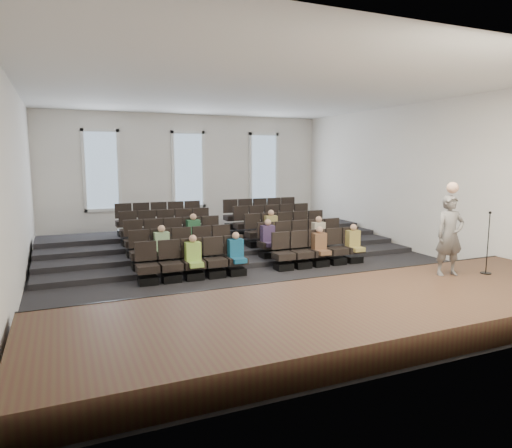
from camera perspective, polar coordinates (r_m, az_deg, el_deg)
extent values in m
plane|color=black|center=(13.42, -0.49, -5.47)|extent=(14.00, 14.00, 0.00)
cube|color=white|center=(13.17, -0.52, 16.23)|extent=(12.00, 14.00, 0.02)
cube|color=white|center=(19.71, -8.49, 6.15)|extent=(12.00, 0.04, 5.00)
cube|color=white|center=(7.14, 21.91, 2.24)|extent=(12.00, 0.04, 5.00)
cube|color=white|center=(12.08, -27.93, 4.07)|extent=(0.04, 14.00, 5.00)
cube|color=white|center=(16.36, 19.42, 5.38)|extent=(0.04, 14.00, 5.00)
cube|color=#412E1B|center=(9.05, 12.36, -10.81)|extent=(11.80, 3.60, 0.50)
cube|color=black|center=(10.47, 6.67, -8.05)|extent=(11.80, 0.06, 0.52)
cube|color=black|center=(15.52, -3.83, -3.33)|extent=(11.80, 4.80, 0.15)
cube|color=black|center=(15.99, -4.46, -2.72)|extent=(11.80, 3.75, 0.30)
cube|color=black|center=(16.47, -5.05, -2.14)|extent=(11.80, 2.70, 0.45)
cube|color=black|center=(16.95, -5.62, -1.60)|extent=(11.80, 1.65, 0.60)
cube|color=black|center=(11.98, -13.35, -6.87)|extent=(0.47, 0.43, 0.20)
cube|color=black|center=(11.91, -13.40, -5.43)|extent=(0.55, 0.50, 0.19)
cube|color=black|center=(12.02, -13.64, -3.31)|extent=(0.55, 0.08, 0.50)
cube|color=black|center=(12.09, -10.53, -6.65)|extent=(0.47, 0.43, 0.20)
cube|color=black|center=(12.02, -10.57, -5.22)|extent=(0.55, 0.50, 0.19)
cube|color=black|center=(12.13, -10.84, -3.12)|extent=(0.55, 0.08, 0.50)
cube|color=black|center=(12.23, -7.78, -6.41)|extent=(0.47, 0.43, 0.20)
cube|color=black|center=(12.16, -7.81, -5.00)|extent=(0.55, 0.50, 0.19)
cube|color=black|center=(12.27, -8.11, -2.93)|extent=(0.55, 0.08, 0.50)
cube|color=black|center=(12.40, -5.09, -6.17)|extent=(0.47, 0.43, 0.20)
cube|color=black|center=(12.33, -5.11, -4.77)|extent=(0.55, 0.50, 0.19)
cube|color=black|center=(12.44, -5.44, -2.73)|extent=(0.55, 0.08, 0.50)
cube|color=black|center=(12.59, -2.48, -5.92)|extent=(0.47, 0.43, 0.20)
cube|color=black|center=(12.52, -2.49, -4.54)|extent=(0.55, 0.50, 0.19)
cube|color=black|center=(12.63, -2.84, -2.54)|extent=(0.55, 0.08, 0.50)
cube|color=black|center=(13.16, 3.45, -5.31)|extent=(0.47, 0.43, 0.20)
cube|color=black|center=(13.09, 3.46, -3.99)|extent=(0.55, 0.50, 0.19)
cube|color=black|center=(13.20, 3.07, -2.07)|extent=(0.55, 0.08, 0.50)
cube|color=black|center=(13.44, 5.74, -5.05)|extent=(0.47, 0.43, 0.20)
cube|color=black|center=(13.37, 5.76, -3.76)|extent=(0.55, 0.50, 0.19)
cube|color=black|center=(13.47, 5.36, -1.89)|extent=(0.55, 0.08, 0.50)
cube|color=black|center=(13.73, 7.94, -4.80)|extent=(0.47, 0.43, 0.20)
cube|color=black|center=(13.67, 7.97, -3.54)|extent=(0.55, 0.50, 0.19)
cube|color=black|center=(13.77, 7.55, -1.71)|extent=(0.55, 0.08, 0.50)
cube|color=black|center=(14.05, 10.04, -4.56)|extent=(0.47, 0.43, 0.20)
cube|color=black|center=(13.98, 10.08, -3.32)|extent=(0.55, 0.50, 0.19)
cube|color=black|center=(14.08, 9.65, -1.53)|extent=(0.55, 0.08, 0.50)
cube|color=black|center=(14.38, 12.05, -4.32)|extent=(0.47, 0.43, 0.20)
cube|color=black|center=(14.32, 12.09, -3.11)|extent=(0.55, 0.50, 0.19)
cube|color=black|center=(14.41, 11.65, -1.36)|extent=(0.55, 0.08, 0.50)
cube|color=black|center=(12.95, -14.19, -5.09)|extent=(0.47, 0.43, 0.20)
cube|color=black|center=(12.89, -14.24, -3.74)|extent=(0.55, 0.50, 0.19)
cube|color=black|center=(13.01, -14.45, -1.80)|extent=(0.55, 0.08, 0.50)
cube|color=black|center=(13.05, -11.58, -4.90)|extent=(0.47, 0.43, 0.20)
cube|color=black|center=(12.99, -11.62, -3.57)|extent=(0.55, 0.50, 0.19)
cube|color=black|center=(13.12, -11.86, -1.64)|extent=(0.55, 0.08, 0.50)
cube|color=black|center=(13.18, -9.02, -4.70)|extent=(0.47, 0.43, 0.20)
cube|color=black|center=(13.12, -9.05, -3.38)|extent=(0.55, 0.50, 0.19)
cube|color=black|center=(13.24, -9.32, -1.47)|extent=(0.55, 0.08, 0.50)
cube|color=black|center=(13.34, -6.52, -4.50)|extent=(0.47, 0.43, 0.20)
cube|color=black|center=(13.27, -6.54, -3.20)|extent=(0.55, 0.50, 0.19)
cube|color=black|center=(13.40, -6.83, -1.31)|extent=(0.55, 0.08, 0.50)
cube|color=black|center=(13.52, -4.08, -4.30)|extent=(0.47, 0.43, 0.20)
cube|color=black|center=(13.46, -4.09, -3.01)|extent=(0.55, 0.50, 0.19)
cube|color=black|center=(13.58, -4.40, -1.15)|extent=(0.55, 0.08, 0.50)
cube|color=black|center=(14.05, 1.53, -3.80)|extent=(0.47, 0.43, 0.20)
cube|color=black|center=(13.99, 1.53, -2.56)|extent=(0.55, 0.50, 0.19)
cube|color=black|center=(14.11, 1.18, -0.78)|extent=(0.55, 0.08, 0.50)
cube|color=black|center=(14.31, 3.71, -3.60)|extent=(0.47, 0.43, 0.20)
cube|color=black|center=(14.25, 3.72, -2.38)|extent=(0.55, 0.50, 0.19)
cube|color=black|center=(14.36, 3.36, -0.63)|extent=(0.55, 0.08, 0.50)
cube|color=black|center=(14.59, 5.82, -3.40)|extent=(0.47, 0.43, 0.20)
cube|color=black|center=(14.53, 5.83, -2.20)|extent=(0.55, 0.50, 0.19)
cube|color=black|center=(14.64, 5.46, -0.49)|extent=(0.55, 0.08, 0.50)
cube|color=black|center=(14.88, 7.84, -3.20)|extent=(0.47, 0.43, 0.20)
cube|color=black|center=(14.82, 7.86, -2.03)|extent=(0.55, 0.50, 0.19)
cube|color=black|center=(14.94, 7.48, -0.35)|extent=(0.55, 0.08, 0.50)
cube|color=black|center=(15.20, 9.78, -3.01)|extent=(0.47, 0.43, 0.20)
cube|color=black|center=(15.14, 9.81, -1.86)|extent=(0.55, 0.50, 0.19)
cube|color=black|center=(15.25, 9.41, -0.21)|extent=(0.55, 0.08, 0.50)
cube|color=black|center=(13.94, -14.91, -3.55)|extent=(0.47, 0.42, 0.20)
cube|color=black|center=(13.88, -14.95, -2.30)|extent=(0.55, 0.50, 0.19)
cube|color=black|center=(14.02, -15.14, -0.50)|extent=(0.55, 0.08, 0.50)
cube|color=black|center=(14.03, -12.48, -3.39)|extent=(0.47, 0.42, 0.20)
cube|color=black|center=(13.97, -12.52, -2.14)|extent=(0.55, 0.50, 0.19)
cube|color=black|center=(14.11, -12.73, -0.36)|extent=(0.55, 0.08, 0.50)
cube|color=black|center=(14.15, -10.09, -3.22)|extent=(0.47, 0.42, 0.20)
cube|color=black|center=(14.09, -10.12, -1.99)|extent=(0.55, 0.50, 0.19)
cube|color=black|center=(14.23, -10.36, -0.22)|extent=(0.55, 0.08, 0.50)
cube|color=black|center=(14.30, -7.75, -3.05)|extent=(0.47, 0.42, 0.20)
cube|color=black|center=(14.24, -7.77, -1.83)|extent=(0.55, 0.50, 0.19)
cube|color=black|center=(14.37, -8.03, -0.09)|extent=(0.55, 0.08, 0.50)
cube|color=black|center=(14.46, -5.46, -2.88)|extent=(0.47, 0.42, 0.20)
cube|color=black|center=(14.41, -5.47, -1.67)|extent=(0.55, 0.50, 0.19)
cube|color=black|center=(14.54, -5.75, 0.05)|extent=(0.55, 0.08, 0.50)
cube|color=black|center=(14.96, -0.16, -2.48)|extent=(0.47, 0.42, 0.20)
cube|color=black|center=(14.91, -0.16, -1.31)|extent=(0.55, 0.50, 0.19)
cube|color=black|center=(15.04, -0.48, 0.36)|extent=(0.55, 0.08, 0.50)
cube|color=black|center=(15.20, 1.92, -2.31)|extent=(0.47, 0.42, 0.20)
cube|color=black|center=(15.15, 1.92, -1.16)|extent=(0.55, 0.50, 0.19)
cube|color=black|center=(15.28, 1.60, 0.48)|extent=(0.55, 0.08, 0.50)
cube|color=black|center=(15.47, 3.93, -2.15)|extent=(0.47, 0.42, 0.20)
cube|color=black|center=(15.41, 3.94, -1.01)|extent=(0.55, 0.50, 0.19)
cube|color=black|center=(15.54, 3.60, 0.59)|extent=(0.55, 0.08, 0.50)
cube|color=black|center=(15.75, 5.88, -1.98)|extent=(0.47, 0.42, 0.20)
cube|color=black|center=(15.69, 5.89, -0.87)|extent=(0.55, 0.50, 0.19)
cube|color=black|center=(15.82, 5.54, 0.71)|extent=(0.55, 0.08, 0.50)
cube|color=black|center=(16.04, 7.75, -1.83)|extent=(0.47, 0.42, 0.20)
cube|color=black|center=(15.99, 7.77, -0.73)|extent=(0.55, 0.50, 0.19)
cube|color=black|center=(16.11, 7.41, 0.81)|extent=(0.55, 0.08, 0.50)
cube|color=black|center=(14.93, -15.53, -2.22)|extent=(0.47, 0.42, 0.20)
cube|color=black|center=(14.88, -15.57, -1.04)|extent=(0.55, 0.50, 0.19)
cube|color=black|center=(15.03, -15.74, 0.62)|extent=(0.55, 0.08, 0.50)
cube|color=black|center=(15.02, -13.26, -2.07)|extent=(0.47, 0.42, 0.20)
cube|color=black|center=(14.97, -13.30, -0.91)|extent=(0.55, 0.50, 0.19)
cube|color=black|center=(15.12, -13.49, 0.74)|extent=(0.55, 0.08, 0.50)
cube|color=black|center=(15.13, -11.02, -1.93)|extent=(0.47, 0.42, 0.20)
cube|color=black|center=(15.08, -11.05, -0.77)|extent=(0.55, 0.50, 0.19)
cube|color=black|center=(15.23, -11.27, 0.87)|extent=(0.55, 0.08, 0.50)
cube|color=black|center=(15.27, -8.82, -1.79)|extent=(0.47, 0.42, 0.20)
cube|color=black|center=(15.22, -8.85, -0.64)|extent=(0.55, 0.50, 0.19)
cube|color=black|center=(15.36, -9.08, 0.98)|extent=(0.55, 0.08, 0.50)
cube|color=black|center=(15.42, -6.66, -1.64)|extent=(0.47, 0.42, 0.20)
cube|color=black|center=(15.37, -6.68, -0.51)|extent=(0.55, 0.50, 0.19)
cube|color=black|center=(15.52, -6.93, 1.10)|extent=(0.55, 0.08, 0.50)
cube|color=black|center=(15.89, -1.65, -1.30)|extent=(0.47, 0.42, 0.20)
cube|color=black|center=(15.84, -1.66, -0.20)|extent=(0.55, 0.50, 0.19)
cube|color=black|center=(15.98, -1.94, 1.36)|extent=(0.55, 0.08, 0.50)
cube|color=black|center=(16.12, 0.33, -1.16)|extent=(0.47, 0.42, 0.20)
cube|color=black|center=(16.07, 0.33, -0.07)|extent=(0.55, 0.50, 0.19)
cube|color=black|center=(16.21, 0.04, 1.46)|extent=(0.55, 0.08, 0.50)
cube|color=black|center=(16.37, 2.26, -1.03)|extent=(0.47, 0.42, 0.20)
cube|color=black|center=(16.32, 2.26, 0.05)|extent=(0.55, 0.50, 0.19)
cube|color=black|center=(16.46, 1.96, 1.56)|extent=(0.55, 0.08, 0.50)
cube|color=black|center=(16.63, 4.12, -0.89)|extent=(0.47, 0.42, 0.20)
cube|color=black|center=(16.59, 4.13, 0.16)|extent=(0.55, 0.50, 0.19)
cube|color=black|center=(16.72, 3.82, 1.65)|extent=(0.55, 0.08, 0.50)
cube|color=black|center=(16.91, 5.93, -0.77)|extent=(0.47, 0.42, 0.20)
cube|color=black|center=(16.87, 5.94, 0.27)|extent=(0.55, 0.50, 0.19)
cube|color=black|center=(17.00, 5.62, 1.73)|extent=(0.55, 0.08, 0.50)
cube|color=black|center=(15.93, -16.07, -1.05)|extent=(0.47, 0.42, 0.20)
cube|color=black|center=(15.89, -16.11, 0.05)|extent=(0.55, 0.50, 0.19)
cube|color=black|center=(16.04, -16.27, 1.60)|extent=(0.55, 0.08, 0.50)
cube|color=black|center=(16.02, -13.94, -0.92)|extent=(0.47, 0.42, 0.20)
cube|color=black|center=(15.97, -13.98, 0.17)|extent=(0.55, 0.50, 0.19)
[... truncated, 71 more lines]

